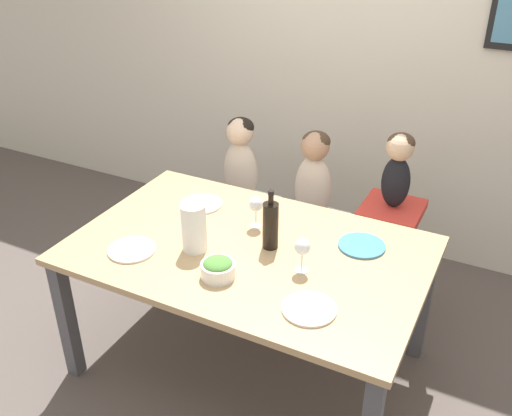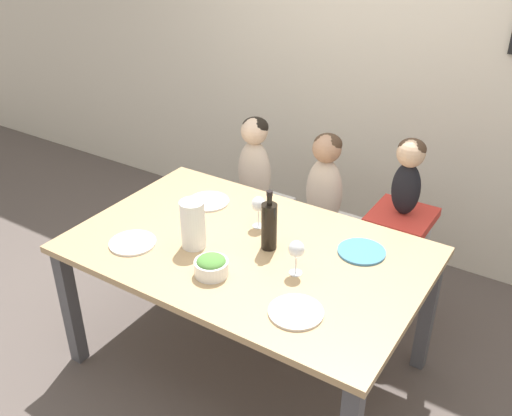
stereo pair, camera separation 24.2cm
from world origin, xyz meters
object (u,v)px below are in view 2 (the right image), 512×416
at_px(wine_glass_near, 296,250).
at_px(dinner_plate_back_right, 362,252).
at_px(person_child_center, 325,177).
at_px(paper_towel_roll, 193,224).
at_px(chair_right_highchair, 399,237).
at_px(wine_bottle, 269,225).
at_px(person_baby_right, 409,169).
at_px(wine_glass_far, 258,205).
at_px(dinner_plate_back_left, 208,201).
at_px(dinner_plate_front_left, 133,243).
at_px(dinner_plate_front_right, 296,312).
at_px(salad_bowl_large, 211,266).
at_px(chair_far_left, 254,213).
at_px(chair_far_center, 321,234).
at_px(person_child_left, 255,158).

bearing_deg(wine_glass_near, dinner_plate_back_right, 60.07).
distance_m(person_child_center, dinner_plate_back_right, 0.73).
bearing_deg(paper_towel_roll, chair_right_highchair, 52.42).
relative_size(wine_bottle, paper_towel_roll, 1.27).
xyz_separation_m(person_baby_right, wine_glass_far, (-0.56, -0.62, -0.10)).
bearing_deg(dinner_plate_back_right, dinner_plate_back_left, 179.70).
height_order(person_child_center, person_baby_right, person_baby_right).
height_order(paper_towel_roll, dinner_plate_front_left, paper_towel_roll).
height_order(chair_right_highchair, person_baby_right, person_baby_right).
relative_size(wine_glass_far, dinner_plate_front_right, 0.74).
bearing_deg(salad_bowl_large, dinner_plate_back_left, 128.17).
bearing_deg(chair_far_left, salad_bowl_large, -66.55).
height_order(wine_glass_far, dinner_plate_back_right, wine_glass_far).
height_order(wine_bottle, dinner_plate_front_right, wine_bottle).
distance_m(chair_far_center, person_child_center, 0.40).
bearing_deg(chair_far_center, wine_glass_far, -96.79).
bearing_deg(chair_right_highchair, dinner_plate_back_left, -149.56).
bearing_deg(person_child_left, dinner_plate_front_left, -90.46).
relative_size(wine_bottle, dinner_plate_back_right, 1.34).
distance_m(person_child_center, person_baby_right, 0.51).
bearing_deg(person_child_left, chair_far_center, -0.16).
height_order(chair_far_left, wine_bottle, wine_bottle).
relative_size(wine_bottle, dinner_plate_front_left, 1.34).
xyz_separation_m(chair_right_highchair, wine_glass_near, (-0.19, -0.87, 0.33)).
relative_size(person_child_center, salad_bowl_large, 3.74).
xyz_separation_m(person_child_center, dinner_plate_front_left, (-0.50, -1.09, -0.05)).
bearing_deg(wine_bottle, wine_glass_far, 136.98).
bearing_deg(wine_glass_near, wine_glass_far, 144.84).
xyz_separation_m(chair_right_highchair, salad_bowl_large, (-0.51, -1.08, 0.25)).
height_order(person_child_left, paper_towel_roll, person_child_left).
bearing_deg(salad_bowl_large, chair_far_left, 113.45).
relative_size(paper_towel_roll, dinner_plate_front_left, 1.06).
bearing_deg(chair_right_highchair, wine_glass_far, -132.23).
bearing_deg(person_baby_right, wine_glass_far, -132.14).
height_order(dinner_plate_front_left, dinner_plate_front_right, same).
xyz_separation_m(chair_far_left, wine_glass_near, (0.79, -0.87, 0.47)).
relative_size(person_child_left, wine_glass_near, 3.42).
distance_m(chair_far_center, dinner_plate_front_left, 1.25).
bearing_deg(salad_bowl_large, person_child_left, 113.43).
height_order(chair_right_highchair, person_child_center, person_child_center).
bearing_deg(wine_bottle, person_child_center, 95.81).
bearing_deg(wine_glass_near, dinner_plate_front_left, -164.55).
xyz_separation_m(chair_far_left, chair_far_center, (0.49, 0.00, 0.00)).
bearing_deg(wine_glass_far, chair_far_center, 83.21).
distance_m(person_child_left, paper_towel_roll, 0.98).
relative_size(wine_glass_near, wine_glass_far, 1.00).
bearing_deg(wine_bottle, chair_far_center, 95.82).
bearing_deg(dinner_plate_back_right, chair_far_center, 130.78).
bearing_deg(chair_far_center, dinner_plate_front_right, -68.91).
bearing_deg(chair_right_highchair, chair_far_left, 180.00).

